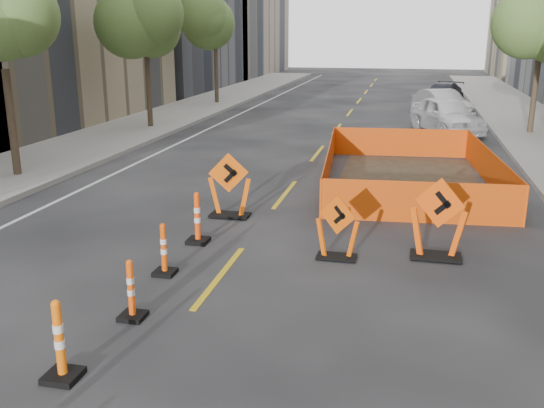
% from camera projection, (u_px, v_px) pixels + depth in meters
% --- Properties ---
extents(ground_plane, '(140.00, 140.00, 0.00)m').
position_uv_depth(ground_plane, '(123.00, 399.00, 7.49)').
color(ground_plane, black).
extents(sidewalk_left, '(4.00, 90.00, 0.15)m').
position_uv_depth(sidewalk_left, '(39.00, 162.00, 20.63)').
color(sidewalk_left, gray).
rests_on(sidewalk_left, ground).
extents(tree_l_b, '(2.80, 2.80, 5.95)m').
position_uv_depth(tree_l_b, '(0.00, 26.00, 17.41)').
color(tree_l_b, '#382B1E').
rests_on(tree_l_b, ground).
extents(tree_l_c, '(2.80, 2.80, 5.95)m').
position_uv_depth(tree_l_c, '(145.00, 27.00, 26.78)').
color(tree_l_c, '#382B1E').
rests_on(tree_l_c, ground).
extents(tree_l_d, '(2.80, 2.80, 5.95)m').
position_uv_depth(tree_l_d, '(215.00, 28.00, 36.15)').
color(tree_l_d, '#382B1E').
rests_on(tree_l_d, ground).
extents(tree_r_c, '(2.80, 2.80, 5.95)m').
position_uv_depth(tree_r_c, '(542.00, 27.00, 25.08)').
color(tree_r_c, '#382B1E').
rests_on(tree_r_c, ground).
extents(channelizer_3, '(0.44, 0.44, 1.13)m').
position_uv_depth(channelizer_3, '(59.00, 340.00, 7.77)').
color(channelizer_3, orange).
rests_on(channelizer_3, ground).
extents(channelizer_4, '(0.39, 0.39, 0.99)m').
position_uv_depth(channelizer_4, '(131.00, 289.00, 9.45)').
color(channelizer_4, '#EE4B0A').
rests_on(channelizer_4, ground).
extents(channelizer_5, '(0.39, 0.39, 1.00)m').
position_uv_depth(channelizer_5, '(164.00, 249.00, 11.19)').
color(channelizer_5, '#D64809').
rests_on(channelizer_5, ground).
extents(channelizer_6, '(0.44, 0.44, 1.12)m').
position_uv_depth(channelizer_6, '(197.00, 218.00, 12.86)').
color(channelizer_6, '#F9440A').
rests_on(channelizer_6, ground).
extents(chevron_sign_left, '(1.22, 0.97, 1.59)m').
position_uv_depth(chevron_sign_left, '(229.00, 185.00, 14.60)').
color(chevron_sign_left, '#F25B0A').
rests_on(chevron_sign_left, ground).
extents(chevron_sign_center, '(1.02, 0.84, 1.32)m').
position_uv_depth(chevron_sign_center, '(337.00, 227.00, 11.93)').
color(chevron_sign_center, '#E05109').
rests_on(chevron_sign_center, ground).
extents(chevron_sign_right, '(1.28, 1.04, 1.66)m').
position_uv_depth(chevron_sign_right, '(439.00, 219.00, 11.89)').
color(chevron_sign_right, '#F64E0A').
rests_on(chevron_sign_right, ground).
extents(safety_fence, '(5.38, 8.40, 1.00)m').
position_uv_depth(safety_fence, '(408.00, 166.00, 18.04)').
color(safety_fence, orange).
rests_on(safety_fence, ground).
extents(parked_car_near, '(3.56, 5.03, 1.59)m').
position_uv_depth(parked_car_near, '(447.00, 115.00, 26.78)').
color(parked_car_near, silver).
rests_on(parked_car_near, ground).
extents(parked_car_mid, '(3.19, 4.58, 1.43)m').
position_uv_depth(parked_car_mid, '(442.00, 104.00, 31.58)').
color(parked_car_mid, '#96959A').
rests_on(parked_car_mid, ground).
extents(parked_car_far, '(3.05, 5.04, 1.37)m').
position_uv_depth(parked_car_far, '(442.00, 95.00, 36.34)').
color(parked_car_far, black).
rests_on(parked_car_far, ground).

